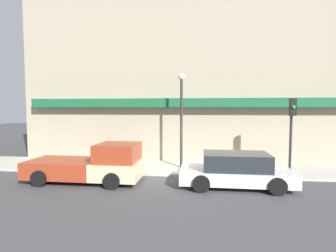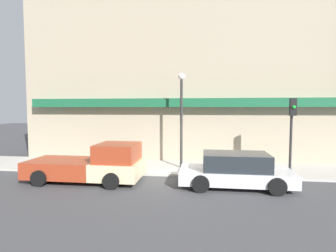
{
  "view_description": "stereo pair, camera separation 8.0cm",
  "coord_description": "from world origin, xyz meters",
  "views": [
    {
      "loc": [
        1.14,
        -12.14,
        3.25
      ],
      "look_at": [
        -0.56,
        1.3,
        2.32
      ],
      "focal_mm": 28.0,
      "sensor_mm": 36.0,
      "label": 1
    },
    {
      "loc": [
        1.22,
        -12.13,
        3.25
      ],
      "look_at": [
        -0.56,
        1.3,
        2.32
      ],
      "focal_mm": 28.0,
      "sensor_mm": 36.0,
      "label": 2
    }
  ],
  "objects": [
    {
      "name": "ground_plane",
      "position": [
        0.0,
        0.0,
        0.0
      ],
      "size": [
        80.0,
        80.0,
        0.0
      ],
      "primitive_type": "plane",
      "color": "#424244"
    },
    {
      "name": "sidewalk",
      "position": [
        0.0,
        1.62,
        0.06
      ],
      "size": [
        36.0,
        3.24,
        0.12
      ],
      "color": "#B7B2A8",
      "rests_on": "ground"
    },
    {
      "name": "building",
      "position": [
        0.01,
        4.73,
        5.59
      ],
      "size": [
        19.8,
        3.8,
        11.21
      ],
      "color": "tan",
      "rests_on": "ground"
    },
    {
      "name": "pickup_truck",
      "position": [
        -3.58,
        -1.23,
        0.75
      ],
      "size": [
        5.03,
        2.23,
        1.71
      ],
      "rotation": [
        0.0,
        0.0,
        -0.02
      ],
      "color": "beige",
      "rests_on": "ground"
    },
    {
      "name": "parked_car",
      "position": [
        2.57,
        -1.23,
        0.69
      ],
      "size": [
        4.55,
        2.08,
        1.4
      ],
      "rotation": [
        0.0,
        0.0,
        0.01
      ],
      "color": "silver",
      "rests_on": "ground"
    },
    {
      "name": "fire_hydrant",
      "position": [
        -3.04,
        0.69,
        0.46
      ],
      "size": [
        0.17,
        0.17,
        0.68
      ],
      "color": "yellow",
      "rests_on": "sidewalk"
    },
    {
      "name": "street_lamp",
      "position": [
        0.12,
        1.46,
        3.26
      ],
      "size": [
        0.36,
        0.36,
        4.94
      ],
      "color": "#2D2D2D",
      "rests_on": "sidewalk"
    },
    {
      "name": "traffic_light",
      "position": [
        5.3,
        0.55,
        2.59
      ],
      "size": [
        0.28,
        0.42,
        3.58
      ],
      "color": "#2D2D2D",
      "rests_on": "sidewalk"
    }
  ]
}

